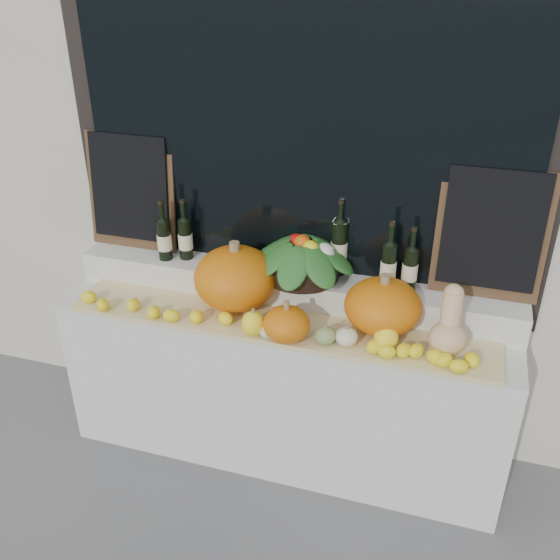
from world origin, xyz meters
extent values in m
cube|color=beige|center=(0.00, 2.25, 2.25)|extent=(7.00, 0.90, 4.50)
cube|color=black|center=(0.00, 1.80, 1.90)|extent=(2.40, 0.04, 2.10)
cube|color=black|center=(0.00, 1.77, 1.90)|extent=(2.20, 0.02, 2.00)
cube|color=silver|center=(0.00, 1.52, 0.44)|extent=(2.30, 0.55, 0.88)
cube|color=silver|center=(0.00, 1.68, 0.96)|extent=(2.30, 0.25, 0.16)
cube|color=tan|center=(0.00, 1.40, 0.89)|extent=(2.10, 0.32, 0.02)
ellipsoid|color=orange|center=(-0.25, 1.51, 1.06)|extent=(0.46, 0.46, 0.31)
ellipsoid|color=orange|center=(0.49, 1.50, 1.03)|extent=(0.40, 0.40, 0.25)
ellipsoid|color=orange|center=(0.08, 1.29, 0.99)|extent=(0.28, 0.28, 0.17)
ellipsoid|color=#DAB080|center=(0.79, 1.40, 0.98)|extent=(0.17, 0.17, 0.15)
cylinder|color=#DAB080|center=(0.79, 1.45, 1.09)|extent=(0.09, 0.14, 0.18)
sphere|color=#DAB080|center=(0.79, 1.49, 1.16)|extent=(0.09, 0.09, 0.09)
ellipsoid|color=#305E1C|center=(0.26, 1.31, 0.95)|extent=(0.10, 0.10, 0.09)
cylinder|color=olive|center=(0.26, 1.31, 1.00)|extent=(0.02, 0.02, 0.02)
ellipsoid|color=#305E1C|center=(-0.08, 1.30, 0.95)|extent=(0.09, 0.09, 0.08)
cylinder|color=olive|center=(-0.08, 1.30, 1.00)|extent=(0.02, 0.02, 0.02)
ellipsoid|color=beige|center=(-0.01, 1.28, 0.94)|extent=(0.08, 0.08, 0.07)
cylinder|color=olive|center=(-0.01, 1.28, 0.98)|extent=(0.02, 0.02, 0.02)
ellipsoid|color=yellow|center=(-0.08, 1.28, 0.97)|extent=(0.11, 0.11, 0.12)
cylinder|color=olive|center=(-0.08, 1.28, 1.04)|extent=(0.02, 0.02, 0.02)
ellipsoid|color=beige|center=(0.36, 1.33, 0.95)|extent=(0.10, 0.10, 0.09)
cylinder|color=olive|center=(0.36, 1.33, 1.00)|extent=(0.02, 0.02, 0.02)
ellipsoid|color=yellow|center=(0.53, 1.35, 0.96)|extent=(0.11, 0.11, 0.12)
cylinder|color=olive|center=(0.53, 1.35, 1.03)|extent=(0.02, 0.02, 0.02)
cylinder|color=black|center=(0.05, 1.66, 1.09)|extent=(0.37, 0.37, 0.11)
cylinder|color=black|center=(-0.69, 1.64, 1.15)|extent=(0.07, 0.07, 0.22)
cylinder|color=black|center=(-0.69, 1.64, 1.31)|extent=(0.03, 0.03, 0.10)
cylinder|color=beige|center=(-0.69, 1.64, 1.14)|extent=(0.08, 0.08, 0.08)
cylinder|color=black|center=(-0.69, 1.64, 1.36)|extent=(0.03, 0.03, 0.02)
cylinder|color=black|center=(-0.59, 1.68, 1.15)|extent=(0.07, 0.07, 0.22)
cylinder|color=black|center=(-0.59, 1.68, 1.31)|extent=(0.03, 0.03, 0.10)
cylinder|color=beige|center=(-0.59, 1.68, 1.14)|extent=(0.08, 0.08, 0.08)
cylinder|color=black|center=(-0.59, 1.68, 1.36)|extent=(0.03, 0.03, 0.02)
cylinder|color=black|center=(0.22, 1.75, 1.18)|extent=(0.08, 0.08, 0.28)
cylinder|color=black|center=(0.22, 1.75, 1.37)|extent=(0.03, 0.03, 0.10)
cylinder|color=beige|center=(0.22, 1.75, 1.17)|extent=(0.08, 0.08, 0.08)
cylinder|color=black|center=(0.22, 1.75, 1.43)|extent=(0.03, 0.03, 0.02)
cylinder|color=black|center=(0.48, 1.65, 1.16)|extent=(0.07, 0.07, 0.24)
cylinder|color=black|center=(0.48, 1.65, 1.33)|extent=(0.03, 0.03, 0.10)
cylinder|color=beige|center=(0.48, 1.65, 1.15)|extent=(0.08, 0.08, 0.08)
cylinder|color=black|center=(0.48, 1.65, 1.39)|extent=(0.03, 0.03, 0.02)
cylinder|color=black|center=(0.58, 1.68, 1.15)|extent=(0.07, 0.07, 0.21)
cylinder|color=black|center=(0.58, 1.68, 1.30)|extent=(0.03, 0.03, 0.10)
cylinder|color=beige|center=(0.58, 1.68, 1.14)|extent=(0.08, 0.08, 0.08)
cylinder|color=black|center=(0.58, 1.68, 1.36)|extent=(0.03, 0.03, 0.02)
cube|color=#4C331E|center=(-0.92, 1.75, 1.35)|extent=(0.50, 0.08, 0.62)
cube|color=black|center=(-0.92, 1.73, 1.38)|extent=(0.44, 0.08, 0.56)
cube|color=#4C331E|center=(0.92, 1.75, 1.35)|extent=(0.50, 0.08, 0.62)
cube|color=black|center=(0.92, 1.73, 1.38)|extent=(0.44, 0.08, 0.56)
camera|label=1|loc=(0.76, -1.01, 2.55)|focal=40.00mm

